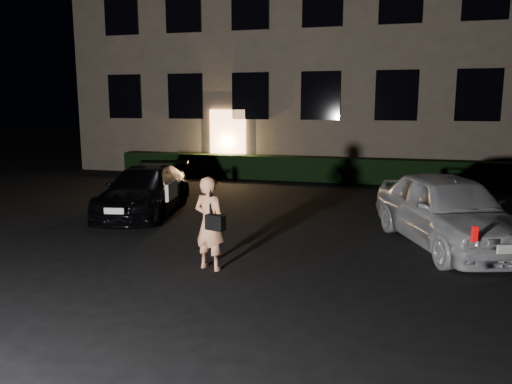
# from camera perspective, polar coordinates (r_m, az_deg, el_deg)

# --- Properties ---
(ground) EXTENTS (80.00, 80.00, 0.00)m
(ground) POSITION_cam_1_polar(r_m,az_deg,el_deg) (8.04, -4.69, -9.76)
(ground) COLOR black
(ground) RESTS_ON ground
(building) EXTENTS (20.00, 8.11, 12.00)m
(building) POSITION_cam_1_polar(r_m,az_deg,el_deg) (22.47, 9.14, 18.33)
(building) COLOR #6A5A4C
(building) RESTS_ON ground
(hedge) EXTENTS (15.00, 0.70, 0.85)m
(hedge) POSITION_cam_1_polar(r_m,az_deg,el_deg) (17.93, 6.99, 2.62)
(hedge) COLOR black
(hedge) RESTS_ON ground
(sedan) EXTENTS (2.35, 4.26, 1.17)m
(sedan) POSITION_cam_1_polar(r_m,az_deg,el_deg) (12.76, -12.61, 0.18)
(sedan) COLOR black
(sedan) RESTS_ON ground
(hatch) EXTENTS (3.09, 4.48, 1.42)m
(hatch) POSITION_cam_1_polar(r_m,az_deg,el_deg) (10.26, 21.11, -1.94)
(hatch) COLOR silver
(hatch) RESTS_ON ground
(man) EXTENTS (0.66, 0.52, 1.56)m
(man) POSITION_cam_1_polar(r_m,az_deg,el_deg) (8.25, -5.31, -3.55)
(man) COLOR #FEA370
(man) RESTS_ON ground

